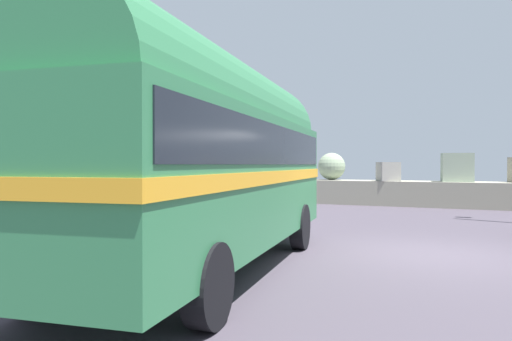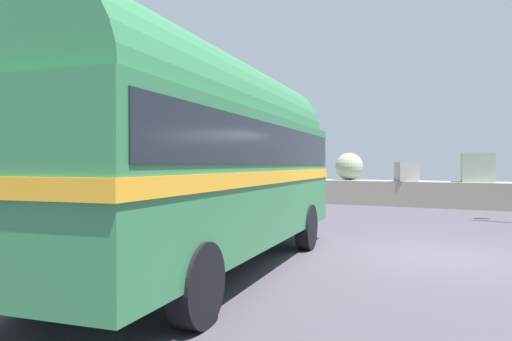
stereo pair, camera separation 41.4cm
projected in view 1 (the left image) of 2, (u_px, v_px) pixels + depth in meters
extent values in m
cube|color=#433C46|center=(431.00, 255.00, 9.68)|extent=(32.00, 26.00, 0.02)
cube|color=gray|center=(458.00, 195.00, 20.35)|extent=(31.36, 1.80, 1.10)
cube|color=#A48086|center=(201.00, 166.00, 25.73)|extent=(1.14, 1.43, 1.27)
cube|color=gray|center=(249.00, 169.00, 25.11)|extent=(1.10, 1.09, 0.95)
sphere|color=gray|center=(286.00, 169.00, 23.93)|extent=(1.02, 1.02, 1.02)
sphere|color=gray|center=(332.00, 166.00, 22.77)|extent=(1.28, 1.28, 1.28)
cube|color=gray|center=(388.00, 172.00, 21.22)|extent=(1.17, 1.20, 0.83)
cube|color=#91A28A|center=(457.00, 167.00, 20.39)|extent=(1.38, 1.38, 1.21)
cylinder|color=black|center=(204.00, 223.00, 10.90)|extent=(0.42, 0.99, 0.96)
cylinder|color=black|center=(300.00, 227.00, 10.28)|extent=(0.42, 0.99, 0.96)
cylinder|color=black|center=(41.00, 273.00, 5.90)|extent=(0.42, 0.99, 0.96)
cylinder|color=black|center=(209.00, 286.00, 5.28)|extent=(0.42, 0.99, 0.96)
cube|color=#307648|center=(205.00, 180.00, 8.08)|extent=(3.66, 8.67, 2.10)
cylinder|color=#307648|center=(205.00, 117.00, 8.07)|extent=(3.41, 8.31, 2.20)
cube|color=gold|center=(205.00, 177.00, 8.08)|extent=(3.72, 8.76, 0.20)
cube|color=black|center=(205.00, 145.00, 8.07)|extent=(3.65, 8.34, 0.64)
cube|color=silver|center=(270.00, 209.00, 12.19)|extent=(2.28, 0.51, 0.28)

